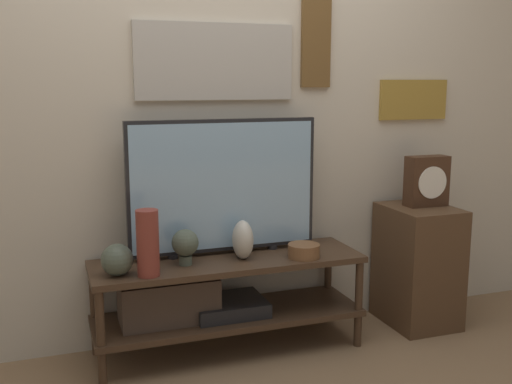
{
  "coord_description": "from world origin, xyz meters",
  "views": [
    {
      "loc": [
        -0.82,
        -2.48,
        1.34
      ],
      "look_at": [
        0.15,
        0.25,
        0.81
      ],
      "focal_mm": 42.0,
      "sensor_mm": 36.0,
      "label": 1
    }
  ],
  "objects_px": {
    "vase_tall_ceramic": "(148,243)",
    "decorative_bust": "(185,244)",
    "vase_round_glass": "(117,260)",
    "television": "(224,186)",
    "vase_urn_stoneware": "(243,240)",
    "mantel_clock": "(427,181)",
    "vase_wide_bowl": "(304,251)"
  },
  "relations": [
    {
      "from": "vase_round_glass",
      "to": "vase_urn_stoneware",
      "type": "relative_size",
      "value": 0.75
    },
    {
      "from": "vase_wide_bowl",
      "to": "vase_urn_stoneware",
      "type": "relative_size",
      "value": 0.82
    },
    {
      "from": "television",
      "to": "vase_round_glass",
      "type": "height_order",
      "value": "television"
    },
    {
      "from": "vase_wide_bowl",
      "to": "mantel_clock",
      "type": "height_order",
      "value": "mantel_clock"
    },
    {
      "from": "vase_wide_bowl",
      "to": "vase_urn_stoneware",
      "type": "xyz_separation_m",
      "value": [
        -0.29,
        0.08,
        0.06
      ]
    },
    {
      "from": "vase_round_glass",
      "to": "vase_tall_ceramic",
      "type": "distance_m",
      "value": 0.16
    },
    {
      "from": "vase_round_glass",
      "to": "decorative_bust",
      "type": "bearing_deg",
      "value": 9.2
    },
    {
      "from": "vase_round_glass",
      "to": "decorative_bust",
      "type": "distance_m",
      "value": 0.33
    },
    {
      "from": "television",
      "to": "vase_urn_stoneware",
      "type": "xyz_separation_m",
      "value": [
        0.06,
        -0.11,
        -0.25
      ]
    },
    {
      "from": "vase_tall_ceramic",
      "to": "mantel_clock",
      "type": "relative_size",
      "value": 1.1
    },
    {
      "from": "vase_round_glass",
      "to": "vase_tall_ceramic",
      "type": "relative_size",
      "value": 0.48
    },
    {
      "from": "television",
      "to": "vase_wide_bowl",
      "type": "xyz_separation_m",
      "value": [
        0.35,
        -0.2,
        -0.31
      ]
    },
    {
      "from": "mantel_clock",
      "to": "vase_urn_stoneware",
      "type": "bearing_deg",
      "value": -178.03
    },
    {
      "from": "television",
      "to": "vase_tall_ceramic",
      "type": "xyz_separation_m",
      "value": [
        -0.42,
        -0.22,
        -0.2
      ]
    },
    {
      "from": "decorative_bust",
      "to": "mantel_clock",
      "type": "height_order",
      "value": "mantel_clock"
    },
    {
      "from": "vase_round_glass",
      "to": "television",
      "type": "bearing_deg",
      "value": 17.28
    },
    {
      "from": "television",
      "to": "vase_tall_ceramic",
      "type": "bearing_deg",
      "value": -151.97
    },
    {
      "from": "vase_round_glass",
      "to": "vase_tall_ceramic",
      "type": "xyz_separation_m",
      "value": [
        0.13,
        -0.05,
        0.08
      ]
    },
    {
      "from": "decorative_bust",
      "to": "mantel_clock",
      "type": "relative_size",
      "value": 0.63
    },
    {
      "from": "vase_tall_ceramic",
      "to": "decorative_bust",
      "type": "xyz_separation_m",
      "value": [
        0.19,
        0.1,
        -0.05
      ]
    },
    {
      "from": "decorative_bust",
      "to": "mantel_clock",
      "type": "bearing_deg",
      "value": 1.73
    },
    {
      "from": "television",
      "to": "mantel_clock",
      "type": "bearing_deg",
      "value": -3.91
    },
    {
      "from": "television",
      "to": "decorative_bust",
      "type": "relative_size",
      "value": 5.56
    },
    {
      "from": "vase_round_glass",
      "to": "decorative_bust",
      "type": "height_order",
      "value": "decorative_bust"
    },
    {
      "from": "vase_round_glass",
      "to": "vase_wide_bowl",
      "type": "xyz_separation_m",
      "value": [
        0.9,
        -0.03,
        -0.04
      ]
    },
    {
      "from": "decorative_bust",
      "to": "vase_tall_ceramic",
      "type": "bearing_deg",
      "value": -151.49
    },
    {
      "from": "television",
      "to": "mantel_clock",
      "type": "relative_size",
      "value": 3.49
    },
    {
      "from": "decorative_bust",
      "to": "mantel_clock",
      "type": "xyz_separation_m",
      "value": [
        1.37,
        0.04,
        0.22
      ]
    },
    {
      "from": "vase_tall_ceramic",
      "to": "decorative_bust",
      "type": "bearing_deg",
      "value": 28.51
    },
    {
      "from": "vase_urn_stoneware",
      "to": "decorative_bust",
      "type": "distance_m",
      "value": 0.29
    },
    {
      "from": "vase_wide_bowl",
      "to": "decorative_bust",
      "type": "bearing_deg",
      "value": 172.32
    },
    {
      "from": "television",
      "to": "vase_round_glass",
      "type": "relative_size",
      "value": 6.65
    }
  ]
}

